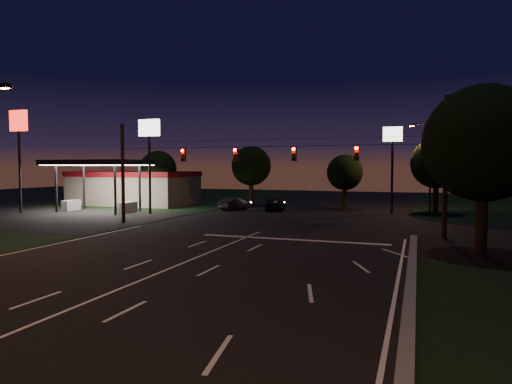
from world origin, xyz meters
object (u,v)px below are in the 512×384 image
at_px(utility_pole_right, 444,239).
at_px(car_oncoming_b, 235,204).
at_px(tree_right_near, 484,145).
at_px(car_oncoming_a, 275,204).

xyz_separation_m(utility_pole_right, car_oncoming_b, (-19.91, 13.77, 0.66)).
distance_m(tree_right_near, car_oncoming_b, 28.83).
xyz_separation_m(car_oncoming_a, car_oncoming_b, (-4.30, -0.59, -0.05)).
height_order(utility_pole_right, tree_right_near, tree_right_near).
bearing_deg(car_oncoming_b, tree_right_near, 155.24).
relative_size(car_oncoming_a, car_oncoming_b, 1.04).
bearing_deg(car_oncoming_a, tree_right_near, 124.95).
xyz_separation_m(tree_right_near, car_oncoming_b, (-21.44, 18.61, -5.02)).
relative_size(utility_pole_right, car_oncoming_b, 2.25).
bearing_deg(tree_right_near, utility_pole_right, 107.53).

